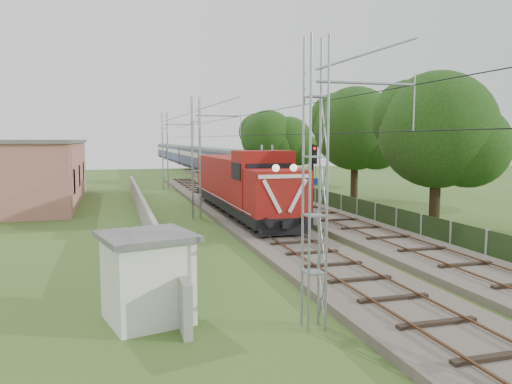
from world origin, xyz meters
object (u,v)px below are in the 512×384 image
object	(u,v)px
relay_hut	(147,277)
locomotive	(242,183)
coach_rake	(187,154)
signal_post	(313,171)

from	to	relation	value
relay_hut	locomotive	bearing A→B (deg)	67.45
locomotive	coach_rake	xyz separation A→B (m)	(5.00, 60.39, 0.14)
coach_rake	relay_hut	world-z (taller)	coach_rake
signal_post	relay_hut	size ratio (longest dim) A/B	1.64
signal_post	relay_hut	bearing A→B (deg)	-129.49
coach_rake	signal_post	xyz separation A→B (m)	(-2.04, -65.64, 0.97)
signal_post	coach_rake	bearing A→B (deg)	88.22
locomotive	relay_hut	xyz separation A→B (m)	(-7.40, -17.82, -1.01)
locomotive	signal_post	xyz separation A→B (m)	(2.96, -5.25, 1.11)
relay_hut	coach_rake	bearing A→B (deg)	80.99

